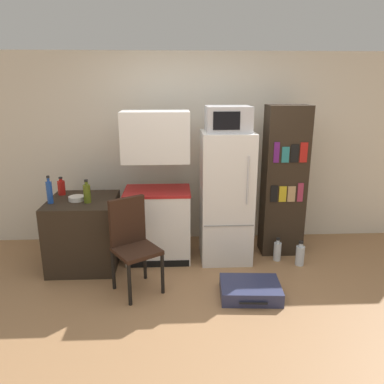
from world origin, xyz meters
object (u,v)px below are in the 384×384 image
at_px(kitchen_hutch, 157,194).
at_px(water_bottle_middle, 300,255).
at_px(water_bottle_front, 277,251).
at_px(suitcase_large_flat, 250,290).
at_px(bottle_olive_oil, 87,193).
at_px(bottle_ketchup_red, 61,187).
at_px(side_table, 84,232).
at_px(refrigerator, 226,197).
at_px(bookshelf, 284,182).
at_px(bowl, 77,198).
at_px(chair, 132,238).
at_px(bottle_blue_soda, 49,192).
at_px(microwave, 228,119).

height_order(kitchen_hutch, water_bottle_middle, kitchen_hutch).
bearing_deg(water_bottle_front, suitcase_large_flat, -121.80).
distance_m(bottle_olive_oil, suitcase_large_flat, 2.00).
height_order(suitcase_large_flat, water_bottle_middle, water_bottle_middle).
height_order(bottle_olive_oil, water_bottle_middle, bottle_olive_oil).
xyz_separation_m(bottle_olive_oil, water_bottle_middle, (2.40, -0.04, -0.77)).
bearing_deg(bottle_ketchup_red, side_table, -37.03).
bearing_deg(bottle_olive_oil, refrigerator, 7.86).
bearing_deg(refrigerator, bookshelf, 10.62).
relative_size(bottle_olive_oil, bowl, 1.45).
bearing_deg(bookshelf, bottle_ketchup_red, -179.41).
bearing_deg(suitcase_large_flat, chair, 172.53).
xyz_separation_m(refrigerator, water_bottle_middle, (0.85, -0.26, -0.64)).
height_order(side_table, suitcase_large_flat, side_table).
distance_m(kitchen_hutch, bookshelf, 1.52).
bearing_deg(bottle_ketchup_red, bookshelf, 0.59).
bearing_deg(bottle_ketchup_red, bottle_olive_oil, -41.19).
relative_size(bottle_blue_soda, water_bottle_front, 1.08).
xyz_separation_m(microwave, bowl, (-1.69, -0.13, -0.85)).
relative_size(refrigerator, suitcase_large_flat, 2.48).
relative_size(side_table, bowl, 4.44).
bearing_deg(bottle_blue_soda, bookshelf, 7.55).
bearing_deg(water_bottle_front, microwave, 168.74).
xyz_separation_m(bookshelf, bottle_ketchup_red, (-2.63, -0.03, -0.03)).
bearing_deg(kitchen_hutch, water_bottle_front, -6.08).
relative_size(side_table, water_bottle_front, 2.78).
xyz_separation_m(suitcase_large_flat, water_bottle_front, (0.48, 0.77, 0.05)).
bearing_deg(bowl, bottle_olive_oil, -30.13).
bearing_deg(kitchen_hutch, refrigerator, -1.90).
bearing_deg(suitcase_large_flat, bottle_olive_oil, 161.85).
bearing_deg(kitchen_hutch, bookshelf, 4.06).
height_order(bottle_blue_soda, water_bottle_front, bottle_blue_soda).
relative_size(kitchen_hutch, suitcase_large_flat, 2.85).
xyz_separation_m(bottle_olive_oil, bowl, (-0.14, 0.08, -0.08)).
bearing_deg(refrigerator, chair, -147.36).
xyz_separation_m(refrigerator, microwave, (-0.00, -0.00, 0.90)).
xyz_separation_m(bottle_olive_oil, suitcase_large_flat, (1.69, -0.68, -0.83)).
relative_size(side_table, chair, 0.83).
relative_size(bowl, suitcase_large_flat, 0.29).
xyz_separation_m(kitchen_hutch, suitcase_large_flat, (0.94, -0.92, -0.73)).
bearing_deg(kitchen_hutch, chair, -108.67).
distance_m(chair, water_bottle_front, 1.79).
distance_m(microwave, bowl, 1.89).
relative_size(microwave, bottle_olive_oil, 1.91).
distance_m(bookshelf, water_bottle_front, 0.83).
relative_size(bottle_ketchup_red, water_bottle_front, 0.74).
xyz_separation_m(bottle_blue_soda, water_bottle_middle, (2.80, -0.04, -0.79)).
distance_m(kitchen_hutch, water_bottle_front, 1.58).
relative_size(bottle_olive_oil, bottle_blue_soda, 0.84).
bearing_deg(refrigerator, side_table, -176.52).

